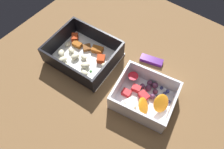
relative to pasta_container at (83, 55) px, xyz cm
name	(u,v)px	position (x,y,z in cm)	size (l,w,h in cm)	color
table_surface	(116,80)	(12.46, 0.46, -2.96)	(80.00, 80.00, 2.00)	brown
pasta_container	(83,55)	(0.00, 0.00, 0.00)	(20.63, 17.48, 6.40)	white
fruit_bowl	(145,96)	(22.70, -0.58, 0.08)	(17.51, 15.67, 5.87)	white
candy_bar	(152,60)	(17.45, 11.89, -1.36)	(7.00, 2.40, 1.20)	#51197A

